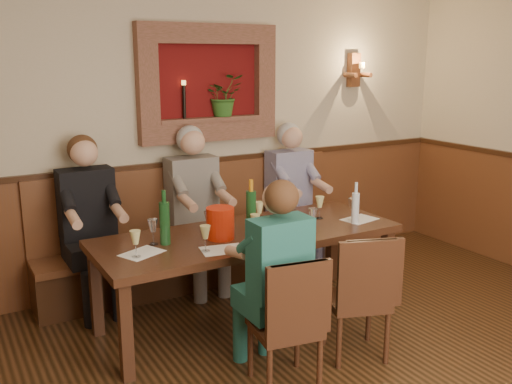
# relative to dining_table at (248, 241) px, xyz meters

# --- Properties ---
(room_shell) EXTENTS (6.04, 6.04, 2.82)m
(room_shell) POSITION_rel_dining_table_xyz_m (0.00, -1.85, 1.21)
(room_shell) COLOR beige
(room_shell) RESTS_ON ground
(wainscoting) EXTENTS (6.02, 6.02, 1.15)m
(wainscoting) POSITION_rel_dining_table_xyz_m (0.00, -1.85, -0.09)
(wainscoting) COLOR brown
(wainscoting) RESTS_ON ground
(wall_niche) EXTENTS (1.36, 0.30, 1.06)m
(wall_niche) POSITION_rel_dining_table_xyz_m (0.24, 1.09, 1.13)
(wall_niche) COLOR #5F0D0D
(wall_niche) RESTS_ON ground
(wall_sconce) EXTENTS (0.25, 0.20, 0.35)m
(wall_sconce) POSITION_rel_dining_table_xyz_m (1.90, 1.08, 1.27)
(wall_sconce) COLOR brown
(wall_sconce) RESTS_ON ground
(dining_table) EXTENTS (2.40, 0.90, 0.75)m
(dining_table) POSITION_rel_dining_table_xyz_m (0.00, 0.00, 0.00)
(dining_table) COLOR #351D10
(dining_table) RESTS_ON ground
(bench) EXTENTS (3.00, 0.45, 1.11)m
(bench) POSITION_rel_dining_table_xyz_m (0.00, 0.94, -0.35)
(bench) COLOR #381E0F
(bench) RESTS_ON ground
(chair_near_left) EXTENTS (0.46, 0.46, 0.90)m
(chair_near_left) POSITION_rel_dining_table_xyz_m (-0.25, -0.95, -0.41)
(chair_near_left) COLOR #351D10
(chair_near_left) RESTS_ON ground
(chair_near_right) EXTENTS (0.52, 0.52, 0.91)m
(chair_near_right) POSITION_rel_dining_table_xyz_m (0.39, -0.86, -0.41)
(chair_near_right) COLOR #351D10
(chair_near_right) RESTS_ON ground
(person_bench_left) EXTENTS (0.44, 0.54, 1.47)m
(person_bench_left) POSITION_rel_dining_table_xyz_m (-1.02, 0.84, -0.06)
(person_bench_left) COLOR black
(person_bench_left) RESTS_ON ground
(person_bench_mid) EXTENTS (0.45, 0.55, 1.50)m
(person_bench_mid) POSITION_rel_dining_table_xyz_m (-0.07, 0.84, -0.05)
(person_bench_mid) COLOR #514C4A
(person_bench_mid) RESTS_ON ground
(person_bench_right) EXTENTS (0.44, 0.53, 1.46)m
(person_bench_right) POSITION_rel_dining_table_xyz_m (0.98, 0.84, -0.07)
(person_bench_right) COLOR navy
(person_bench_right) RESTS_ON ground
(person_chair_front) EXTENTS (0.39, 0.48, 1.36)m
(person_chair_front) POSITION_rel_dining_table_xyz_m (-0.25, -0.78, -0.12)
(person_chair_front) COLOR navy
(person_chair_front) RESTS_ON ground
(spittoon_bucket) EXTENTS (0.24, 0.24, 0.24)m
(spittoon_bucket) POSITION_rel_dining_table_xyz_m (-0.26, -0.03, 0.19)
(spittoon_bucket) COLOR red
(spittoon_bucket) RESTS_ON dining_table
(wine_bottle_green_a) EXTENTS (0.09, 0.09, 0.43)m
(wine_bottle_green_a) POSITION_rel_dining_table_xyz_m (0.00, -0.04, 0.25)
(wine_bottle_green_a) COLOR #19471E
(wine_bottle_green_a) RESTS_ON dining_table
(wine_bottle_green_b) EXTENTS (0.09, 0.09, 0.41)m
(wine_bottle_green_b) POSITION_rel_dining_table_xyz_m (-0.67, 0.04, 0.24)
(wine_bottle_green_b) COLOR #19471E
(wine_bottle_green_b) RESTS_ON dining_table
(water_bottle) EXTENTS (0.08, 0.08, 0.35)m
(water_bottle) POSITION_rel_dining_table_xyz_m (0.88, -0.23, 0.21)
(water_bottle) COLOR silver
(water_bottle) RESTS_ON dining_table
(tasting_sheet_a) EXTENTS (0.34, 0.30, 0.00)m
(tasting_sheet_a) POSITION_rel_dining_table_xyz_m (-0.89, -0.06, 0.08)
(tasting_sheet_a) COLOR white
(tasting_sheet_a) RESTS_ON dining_table
(tasting_sheet_b) EXTENTS (0.32, 0.28, 0.00)m
(tasting_sheet_b) POSITION_rel_dining_table_xyz_m (0.14, -0.09, 0.08)
(tasting_sheet_b) COLOR white
(tasting_sheet_b) RESTS_ON dining_table
(tasting_sheet_c) EXTENTS (0.32, 0.25, 0.00)m
(tasting_sheet_c) POSITION_rel_dining_table_xyz_m (0.99, -0.16, 0.08)
(tasting_sheet_c) COLOR white
(tasting_sheet_c) RESTS_ON dining_table
(tasting_sheet_d) EXTENTS (0.34, 0.27, 0.00)m
(tasting_sheet_d) POSITION_rel_dining_table_xyz_m (-0.36, -0.28, 0.08)
(tasting_sheet_d) COLOR white
(tasting_sheet_d) RESTS_ON dining_table
(wine_glass_0) EXTENTS (0.08, 0.08, 0.19)m
(wine_glass_0) POSITION_rel_dining_table_xyz_m (-0.95, -0.12, 0.17)
(wine_glass_0) COLOR #DBD583
(wine_glass_0) RESTS_ON dining_table
(wine_glass_1) EXTENTS (0.08, 0.08, 0.19)m
(wine_glass_1) POSITION_rel_dining_table_xyz_m (-0.75, 0.08, 0.17)
(wine_glass_1) COLOR white
(wine_glass_1) RESTS_ON dining_table
(wine_glass_2) EXTENTS (0.08, 0.08, 0.19)m
(wine_glass_2) POSITION_rel_dining_table_xyz_m (-0.48, -0.25, 0.17)
(wine_glass_2) COLOR #DBD583
(wine_glass_2) RESTS_ON dining_table
(wine_glass_3) EXTENTS (0.08, 0.08, 0.19)m
(wine_glass_3) POSITION_rel_dining_table_xyz_m (-0.30, 0.08, 0.17)
(wine_glass_3) COLOR white
(wine_glass_3) RESTS_ON dining_table
(wine_glass_4) EXTENTS (0.08, 0.08, 0.19)m
(wine_glass_4) POSITION_rel_dining_table_xyz_m (-0.04, -0.17, 0.17)
(wine_glass_4) COLOR #DBD583
(wine_glass_4) RESTS_ON dining_table
(wine_glass_5) EXTENTS (0.08, 0.08, 0.19)m
(wine_glass_5) POSITION_rel_dining_table_xyz_m (0.18, 0.13, 0.17)
(wine_glass_5) COLOR #DBD583
(wine_glass_5) RESTS_ON dining_table
(wine_glass_6) EXTENTS (0.08, 0.08, 0.19)m
(wine_glass_6) POSITION_rel_dining_table_xyz_m (0.44, -0.25, 0.17)
(wine_glass_6) COLOR white
(wine_glass_6) RESTS_ON dining_table
(wine_glass_7) EXTENTS (0.08, 0.08, 0.19)m
(wine_glass_7) POSITION_rel_dining_table_xyz_m (0.71, 0.04, 0.17)
(wine_glass_7) COLOR #DBD583
(wine_glass_7) RESTS_ON dining_table
(wine_glass_8) EXTENTS (0.08, 0.08, 0.19)m
(wine_glass_8) POSITION_rel_dining_table_xyz_m (0.91, -0.15, 0.17)
(wine_glass_8) COLOR white
(wine_glass_8) RESTS_ON dining_table
(wine_glass_9) EXTENTS (0.08, 0.08, 0.19)m
(wine_glass_9) POSITION_rel_dining_table_xyz_m (-0.13, -0.35, 0.17)
(wine_glass_9) COLOR #DBD583
(wine_glass_9) RESTS_ON dining_table
(wine_glass_10) EXTENTS (0.08, 0.08, 0.19)m
(wine_glass_10) POSITION_rel_dining_table_xyz_m (-0.27, 0.01, 0.17)
(wine_glass_10) COLOR #DBD583
(wine_glass_10) RESTS_ON dining_table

